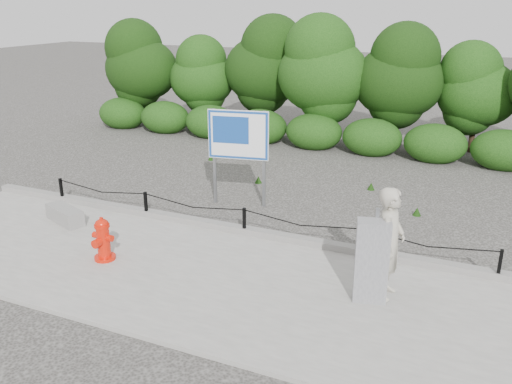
{
  "coord_description": "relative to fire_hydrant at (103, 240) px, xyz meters",
  "views": [
    {
      "loc": [
        4.52,
        -9.62,
        4.8
      ],
      "look_at": [
        0.18,
        0.2,
        1.0
      ],
      "focal_mm": 38.0,
      "sensor_mm": 36.0,
      "label": 1
    }
  ],
  "objects": [
    {
      "name": "fire_hydrant",
      "position": [
        0.0,
        0.0,
        0.0
      ],
      "size": [
        0.46,
        0.46,
        0.87
      ],
      "rotation": [
        0.0,
        0.0,
        -0.04
      ],
      "color": "red",
      "rests_on": "sidewalk"
    },
    {
      "name": "utility_cabinet",
      "position": [
        5.01,
        0.58,
        0.3
      ],
      "size": [
        0.6,
        0.45,
        1.57
      ],
      "rotation": [
        0.0,
        0.0,
        0.25
      ],
      "color": "gray",
      "rests_on": "sidewalk"
    },
    {
      "name": "treeline",
      "position": [
        2.41,
        11.08,
        1.97
      ],
      "size": [
        20.23,
        3.63,
        4.59
      ],
      "color": "black",
      "rests_on": "ground"
    },
    {
      "name": "advertising_sign",
      "position": [
        1.0,
        3.92,
        1.18
      ],
      "size": [
        1.47,
        0.37,
        2.37
      ],
      "rotation": [
        0.0,
        0.0,
        0.19
      ],
      "color": "slate",
      "rests_on": "ground"
    },
    {
      "name": "curb",
      "position": [
        1.97,
        2.22,
        -0.34
      ],
      "size": [
        14.0,
        0.22,
        0.14
      ],
      "primitive_type": "cube",
      "color": "slate",
      "rests_on": "sidewalk"
    },
    {
      "name": "concrete_block",
      "position": [
        -2.01,
        1.15,
        -0.24
      ],
      "size": [
        1.16,
        0.75,
        0.35
      ],
      "primitive_type": "cube",
      "rotation": [
        0.0,
        0.0,
        -0.36
      ],
      "color": "gray",
      "rests_on": "sidewalk"
    },
    {
      "name": "ground",
      "position": [
        1.97,
        2.17,
        -0.49
      ],
      "size": [
        90.0,
        90.0,
        0.0
      ],
      "primitive_type": "plane",
      "color": "#2D2B28",
      "rests_on": "ground"
    },
    {
      "name": "sidewalk",
      "position": [
        1.97,
        0.17,
        -0.45
      ],
      "size": [
        14.0,
        4.0,
        0.08
      ],
      "primitive_type": "cube",
      "color": "gray",
      "rests_on": "ground"
    },
    {
      "name": "pedestrian",
      "position": [
        5.21,
        0.83,
        0.52
      ],
      "size": [
        0.77,
        0.72,
        1.92
      ],
      "rotation": [
        0.0,
        0.0,
        1.52
      ],
      "color": "#ACA593",
      "rests_on": "sidewalk"
    },
    {
      "name": "chain_barrier",
      "position": [
        1.97,
        2.17,
        -0.04
      ],
      "size": [
        10.06,
        0.06,
        0.6
      ],
      "color": "black",
      "rests_on": "sidewalk"
    }
  ]
}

